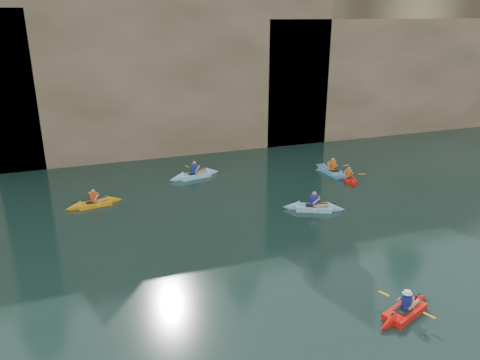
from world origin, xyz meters
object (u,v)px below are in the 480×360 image
object	(u,v)px
main_kayaker	(405,311)
kayaker_ltblue_near	(314,207)
kayaker_orange	(94,203)
kayaker_red_far	(348,178)

from	to	relation	value
main_kayaker	kayaker_ltblue_near	size ratio (longest dim) A/B	0.95
kayaker_orange	kayaker_red_far	distance (m)	15.23
kayaker_ltblue_near	kayaker_red_far	world-z (taller)	kayaker_ltblue_near
main_kayaker	kayaker_orange	size ratio (longest dim) A/B	1.00
main_kayaker	kayaker_red_far	xyz separation A→B (m)	(5.67, 12.69, -0.02)
main_kayaker	kayaker_orange	world-z (taller)	kayaker_orange
kayaker_orange	kayaker_ltblue_near	world-z (taller)	kayaker_ltblue_near
main_kayaker	kayaker_ltblue_near	distance (m)	9.29
main_kayaker	kayaker_ltblue_near	xyz separation A→B (m)	(1.37, 9.19, 0.01)
kayaker_red_far	kayaker_orange	bearing A→B (deg)	101.03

